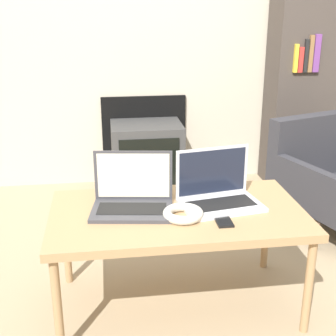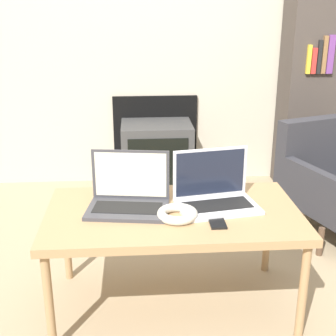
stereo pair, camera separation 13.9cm
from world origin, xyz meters
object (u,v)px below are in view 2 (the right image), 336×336
at_px(headphones, 177,214).
at_px(phone, 217,222).
at_px(laptop_right, 215,193).
at_px(laptop_left, 129,196).
at_px(tv, 157,157).

height_order(headphones, phone, headphones).
xyz_separation_m(laptop_right, headphones, (-0.18, -0.13, -0.04)).
xyz_separation_m(laptop_left, phone, (0.36, -0.18, -0.05)).
distance_m(phone, tv, 1.57).
bearing_deg(phone, headphones, 160.47).
bearing_deg(laptop_left, headphones, -23.51).
height_order(laptop_left, tv, laptop_left).
bearing_deg(laptop_right, laptop_left, 170.14).
xyz_separation_m(laptop_right, phone, (-0.02, -0.18, -0.05)).
distance_m(laptop_right, headphones, 0.22).
bearing_deg(phone, laptop_left, 153.23).
xyz_separation_m(phone, tv, (-0.17, 1.55, -0.23)).
relative_size(laptop_left, phone, 3.01).
relative_size(headphones, tv, 0.34).
height_order(laptop_left, headphones, laptop_left).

